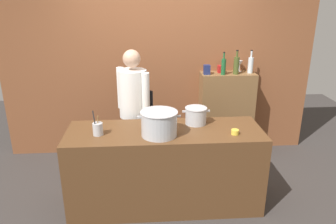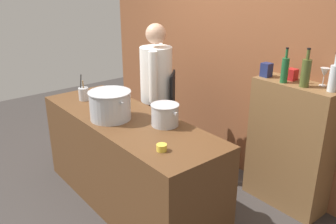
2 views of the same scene
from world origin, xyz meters
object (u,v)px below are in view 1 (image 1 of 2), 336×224
(wine_bottle_clear, at_px, (251,65))
(stockpot_large, at_px, (159,123))
(wine_bottle_olive, at_px, (236,65))
(wine_bottle_green, at_px, (223,66))
(spice_tin_red, at_px, (221,69))
(utensil_crock, at_px, (98,129))
(stockpot_small, at_px, (196,116))
(wine_glass_tall, at_px, (240,64))
(spice_tin_navy, at_px, (207,70))
(chef, at_px, (134,106))
(butter_jar, at_px, (235,132))

(wine_bottle_clear, bearing_deg, stockpot_large, -135.56)
(wine_bottle_olive, bearing_deg, wine_bottle_green, -172.17)
(stockpot_large, height_order, wine_bottle_clear, wine_bottle_clear)
(spice_tin_red, bearing_deg, wine_bottle_clear, -6.74)
(utensil_crock, relative_size, wine_bottle_green, 0.85)
(stockpot_small, height_order, wine_glass_tall, wine_glass_tall)
(spice_tin_red, bearing_deg, spice_tin_navy, -159.13)
(stockpot_large, bearing_deg, chef, 110.82)
(stockpot_large, xyz_separation_m, spice_tin_red, (0.92, 1.35, 0.25))
(stockpot_small, relative_size, spice_tin_navy, 2.38)
(spice_tin_navy, xyz_separation_m, spice_tin_red, (0.21, 0.08, -0.01))
(stockpot_large, relative_size, wine_bottle_clear, 1.37)
(utensil_crock, distance_m, wine_bottle_green, 1.98)
(wine_bottle_green, relative_size, wine_bottle_olive, 0.94)
(chef, bearing_deg, spice_tin_navy, -106.65)
(wine_glass_tall, bearing_deg, spice_tin_red, -170.53)
(utensil_crock, distance_m, spice_tin_red, 2.05)
(wine_bottle_clear, distance_m, spice_tin_red, 0.41)
(stockpot_small, relative_size, spice_tin_red, 2.99)
(utensil_crock, bearing_deg, wine_bottle_green, 36.99)
(chef, bearing_deg, butter_jar, -170.71)
(wine_bottle_olive, bearing_deg, spice_tin_navy, 177.37)
(wine_glass_tall, relative_size, spice_tin_navy, 1.22)
(wine_bottle_olive, bearing_deg, wine_bottle_clear, 13.77)
(wine_bottle_olive, xyz_separation_m, spice_tin_red, (-0.19, 0.10, -0.07))
(spice_tin_navy, bearing_deg, chef, -151.86)
(spice_tin_navy, bearing_deg, wine_bottle_clear, 3.18)
(wine_bottle_green, bearing_deg, spice_tin_red, 91.71)
(spice_tin_red, bearing_deg, wine_bottle_olive, -28.16)
(spice_tin_navy, bearing_deg, stockpot_large, -119.28)
(stockpot_small, distance_m, wine_bottle_olive, 1.23)
(wine_bottle_olive, distance_m, wine_glass_tall, 0.17)
(wine_bottle_clear, xyz_separation_m, spice_tin_red, (-0.40, 0.05, -0.07))
(wine_bottle_green, height_order, spice_tin_navy, wine_bottle_green)
(stockpot_small, xyz_separation_m, utensil_crock, (-1.05, -0.24, -0.03))
(wine_bottle_olive, bearing_deg, stockpot_large, -131.69)
(butter_jar, relative_size, wine_bottle_olive, 0.24)
(utensil_crock, distance_m, spice_tin_navy, 1.84)
(wine_bottle_clear, xyz_separation_m, wine_glass_tall, (-0.13, 0.09, -0.00))
(stockpot_large, height_order, wine_bottle_green, wine_bottle_green)
(wine_bottle_green, bearing_deg, chef, -158.09)
(stockpot_large, relative_size, spice_tin_navy, 3.40)
(stockpot_small, bearing_deg, butter_jar, -41.54)
(chef, xyz_separation_m, wine_glass_tall, (1.48, 0.66, 0.37))
(chef, bearing_deg, wine_bottle_clear, -115.45)
(wine_bottle_clear, distance_m, wine_bottle_olive, 0.22)
(wine_glass_tall, bearing_deg, chef, -156.05)
(stockpot_large, xyz_separation_m, wine_bottle_olive, (1.11, 1.25, 0.32))
(spice_tin_navy, bearing_deg, wine_bottle_olive, -2.63)
(stockpot_large, relative_size, wine_bottle_green, 1.41)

